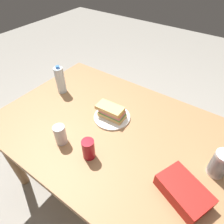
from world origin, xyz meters
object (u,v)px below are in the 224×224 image
chip_bag (183,191)px  water_bottle_tall (60,80)px  sandwich (111,112)px  plastic_cup_stack (220,164)px  dining_table (113,137)px  soda_can_red (88,149)px  paper_plate (112,117)px  soda_can_silver (60,135)px

chip_bag → water_bottle_tall: (1.03, -0.25, 0.07)m
sandwich → plastic_cup_stack: bearing=178.1°
dining_table → water_bottle_tall: bearing=-9.6°
soda_can_red → water_bottle_tall: (0.55, -0.33, 0.04)m
dining_table → paper_plate: 0.13m
sandwich → chip_bag: bearing=157.8°
soda_can_red → water_bottle_tall: water_bottle_tall is taller
paper_plate → water_bottle_tall: bearing=-2.3°
chip_bag → soda_can_silver: 0.68m
soda_can_silver → water_bottle_tall: bearing=-44.5°
paper_plate → plastic_cup_stack: bearing=177.9°
dining_table → sandwich: size_ratio=7.92×
chip_bag → water_bottle_tall: 1.06m
dining_table → soda_can_red: size_ratio=12.07×
chip_bag → water_bottle_tall: bearing=9.4°
dining_table → paper_plate: (0.06, -0.07, 0.09)m
sandwich → plastic_cup_stack: 0.65m
sandwich → soda_can_silver: 0.35m
paper_plate → water_bottle_tall: size_ratio=1.10×
dining_table → sandwich: 0.17m
paper_plate → plastic_cup_stack: size_ratio=1.58×
soda_can_red → water_bottle_tall: bearing=-31.3°
soda_can_red → water_bottle_tall: 0.64m
soda_can_red → plastic_cup_stack: 0.65m
water_bottle_tall → soda_can_silver: size_ratio=1.76×
chip_bag → sandwich: bearing=0.8°
dining_table → chip_bag: (-0.50, 0.16, 0.12)m
dining_table → water_bottle_tall: (0.53, -0.09, 0.19)m
sandwich → paper_plate: bearing=-150.6°
dining_table → water_bottle_tall: water_bottle_tall is taller
sandwich → plastic_cup_stack: (-0.65, 0.02, 0.02)m
dining_table → sandwich: sandwich is taller
dining_table → plastic_cup_stack: (-0.59, -0.05, 0.16)m
dining_table → plastic_cup_stack: 0.61m
sandwich → dining_table: bearing=132.5°
chip_bag → plastic_cup_stack: size_ratio=1.54×
chip_bag → dining_table: bearing=5.3°
sandwich → plastic_cup_stack: plastic_cup_stack is taller
sandwich → chip_bag: 0.60m
soda_can_silver → dining_table: bearing=-125.1°
paper_plate → soda_can_red: 0.33m
plastic_cup_stack → soda_can_silver: plastic_cup_stack is taller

